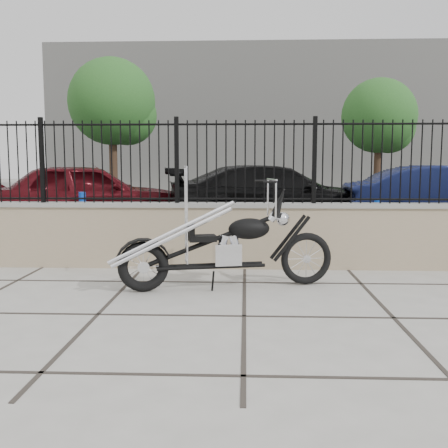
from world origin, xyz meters
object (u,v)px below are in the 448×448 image
car_black (275,197)px  car_blue (447,198)px  chopper_motorcycle (223,227)px  car_red (88,195)px

car_black → car_blue: bearing=-108.9°
chopper_motorcycle → car_blue: chopper_motorcycle is taller
car_red → car_blue: bearing=-113.2°
car_red → car_blue: car_red is taller
chopper_motorcycle → car_blue: size_ratio=0.57×
chopper_motorcycle → car_red: 7.00m
car_black → car_red: bearing=78.7°
chopper_motorcycle → car_red: car_red is taller
car_blue → car_red: bearing=89.4°
chopper_motorcycle → car_red: size_ratio=0.56×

